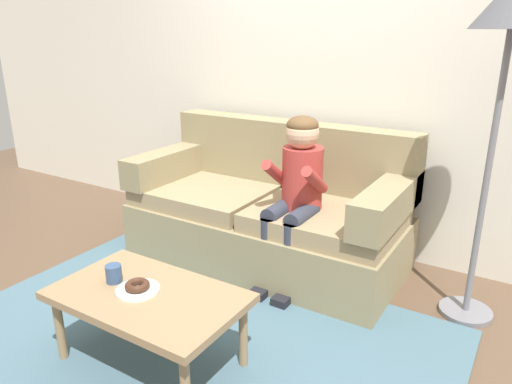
% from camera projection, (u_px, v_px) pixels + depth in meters
% --- Properties ---
extents(ground, '(10.00, 10.00, 0.00)m').
position_uv_depth(ground, '(216.00, 318.00, 2.78)').
color(ground, brown).
extents(wall_back, '(8.00, 0.10, 2.80)m').
position_uv_depth(wall_back, '(325.00, 59.00, 3.46)').
color(wall_back, silver).
rests_on(wall_back, ground).
extents(area_rug, '(2.69, 1.83, 0.01)m').
position_uv_depth(area_rug, '(188.00, 340.00, 2.58)').
color(area_rug, '#476675').
rests_on(area_rug, ground).
extents(couch, '(1.92, 0.90, 0.97)m').
position_uv_depth(couch, '(269.00, 213.00, 3.43)').
color(couch, '#8C7F5B').
rests_on(couch, ground).
extents(coffee_table, '(0.93, 0.56, 0.40)m').
position_uv_depth(coffee_table, '(148.00, 301.00, 2.30)').
color(coffee_table, '#937551').
rests_on(coffee_table, ground).
extents(person_child, '(0.34, 0.58, 1.10)m').
position_uv_depth(person_child, '(296.00, 185.00, 2.99)').
color(person_child, '#AD3833').
rests_on(person_child, ground).
extents(plate, '(0.21, 0.21, 0.01)m').
position_uv_depth(plate, '(138.00, 290.00, 2.30)').
color(plate, white).
rests_on(plate, coffee_table).
extents(donut, '(0.12, 0.12, 0.04)m').
position_uv_depth(donut, '(137.00, 285.00, 2.29)').
color(donut, '#422619').
rests_on(donut, plate).
extents(mug, '(0.08, 0.08, 0.09)m').
position_uv_depth(mug, '(114.00, 274.00, 2.38)').
color(mug, '#334C72').
rests_on(mug, coffee_table).
extents(floor_lamp, '(0.40, 0.40, 1.86)m').
position_uv_depth(floor_lamp, '(511.00, 31.00, 2.32)').
color(floor_lamp, slate).
rests_on(floor_lamp, ground).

